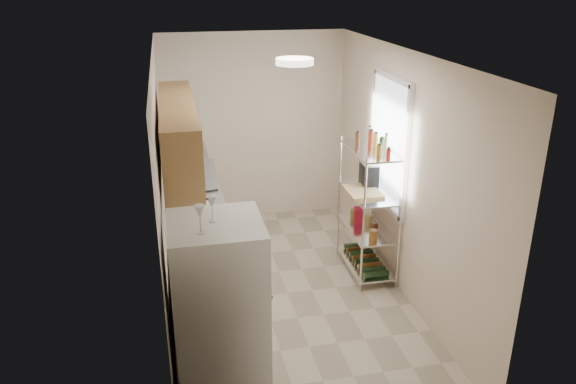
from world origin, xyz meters
name	(u,v)px	position (x,y,z in m)	size (l,w,h in m)	color
room	(288,183)	(0.00, 0.00, 1.30)	(2.52, 4.42, 2.62)	#C2B29D
counter_run	(199,247)	(-0.92, 0.44, 0.45)	(0.63, 3.51, 0.90)	#B0894B
upper_cabinets	(179,138)	(-1.05, 0.10, 1.81)	(0.33, 2.20, 0.72)	#B0894B
range_hood	(184,155)	(-1.00, 0.90, 1.39)	(0.50, 0.60, 0.12)	#B7BABC
window	(389,143)	(1.23, 0.35, 1.55)	(0.06, 1.00, 1.46)	white
bakers_rack	(370,183)	(1.00, 0.30, 1.11)	(0.45, 0.90, 1.73)	silver
ceiling_dome	(295,61)	(0.00, -0.30, 2.57)	(0.34, 0.34, 0.06)	white
refrigerator	(220,321)	(-0.87, -1.59, 0.83)	(0.68, 0.68, 1.65)	silver
wine_glass_a	(212,209)	(-0.88, -1.57, 1.75)	(0.07, 0.07, 0.20)	silver
wine_glass_b	(200,219)	(-0.98, -1.74, 1.76)	(0.07, 0.07, 0.21)	silver
rice_cooker	(198,212)	(-0.92, 0.17, 0.99)	(0.23, 0.23, 0.19)	silver
frying_pan_large	(189,201)	(-0.98, 0.67, 0.92)	(0.24, 0.24, 0.04)	black
frying_pan_small	(197,193)	(-0.89, 0.88, 0.92)	(0.19, 0.19, 0.04)	black
cutting_board	(363,192)	(0.92, 0.27, 1.03)	(0.36, 0.46, 0.03)	tan
espresso_machine	(369,174)	(1.05, 0.46, 1.16)	(0.17, 0.25, 0.29)	black
storage_bag	(359,215)	(0.96, 0.49, 0.64)	(0.10, 0.14, 0.17)	#AC1529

